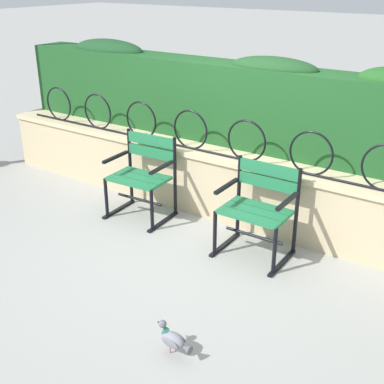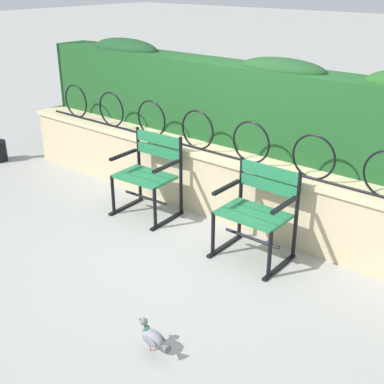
{
  "view_description": "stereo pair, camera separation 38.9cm",
  "coord_description": "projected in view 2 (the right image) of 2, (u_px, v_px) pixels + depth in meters",
  "views": [
    {
      "loc": [
        2.37,
        -3.38,
        2.4
      ],
      "look_at": [
        0.0,
        0.11,
        0.55
      ],
      "focal_mm": 46.97,
      "sensor_mm": 36.0,
      "label": 1
    },
    {
      "loc": [
        2.68,
        -3.15,
        2.4
      ],
      "look_at": [
        0.0,
        0.11,
        0.55
      ],
      "focal_mm": 46.97,
      "sensor_mm": 36.0,
      "label": 2
    }
  ],
  "objects": [
    {
      "name": "park_chair_right",
      "position": [
        258.0,
        209.0,
        4.47
      ],
      "size": [
        0.64,
        0.52,
        0.84
      ],
      "color": "#237547",
      "rests_on": "ground"
    },
    {
      "name": "park_chair_left",
      "position": [
        149.0,
        172.0,
        5.29
      ],
      "size": [
        0.65,
        0.55,
        0.87
      ],
      "color": "#237547",
      "rests_on": "ground"
    },
    {
      "name": "iron_arch_fence",
      "position": [
        224.0,
        138.0,
        4.99
      ],
      "size": [
        5.72,
        0.02,
        0.42
      ],
      "color": "black",
      "rests_on": "stone_wall"
    },
    {
      "name": "hedge_row",
      "position": [
        259.0,
        103.0,
        5.17
      ],
      "size": [
        6.12,
        0.45,
        0.97
      ],
      "color": "#1E5123",
      "rests_on": "stone_wall"
    },
    {
      "name": "stone_wall",
      "position": [
        236.0,
        188.0,
        5.19
      ],
      "size": [
        6.24,
        0.41,
        0.7
      ],
      "color": "#C6B289",
      "rests_on": "ground"
    },
    {
      "name": "ground_plane",
      "position": [
        185.0,
        249.0,
        4.75
      ],
      "size": [
        60.0,
        60.0,
        0.0
      ],
      "primitive_type": "plane",
      "color": "#9E9E99"
    },
    {
      "name": "pigeon_near_chairs",
      "position": [
        153.0,
        338.0,
        3.43
      ],
      "size": [
        0.29,
        0.12,
        0.22
      ],
      "color": "gray",
      "rests_on": "ground"
    }
  ]
}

